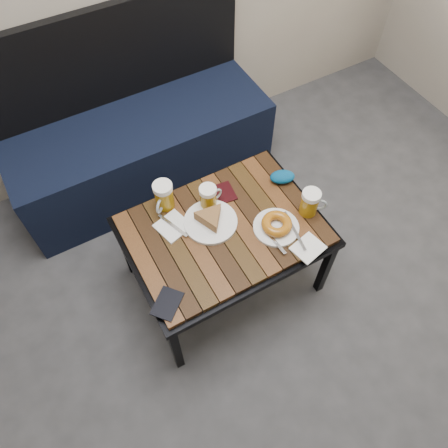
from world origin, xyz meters
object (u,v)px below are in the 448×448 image
bench (140,143)px  beer_mug_centre (209,197)px  knit_pouch (282,177)px  passport_burgundy (225,192)px  plate_pie (210,220)px  passport_navy (167,304)px  cafe_table (224,233)px  plate_bagel (277,225)px  beer_mug_left (164,196)px  beer_mug_right (310,203)px

bench → beer_mug_centre: 0.75m
knit_pouch → passport_burgundy: bearing=166.3°
plate_pie → passport_navy: bearing=-142.3°
cafe_table → plate_bagel: plate_bagel is taller
knit_pouch → passport_navy: bearing=-157.6°
beer_mug_left → knit_pouch: beer_mug_left is taller
passport_burgundy → beer_mug_left: bearing=172.6°
beer_mug_centre → plate_pie: (-0.04, -0.09, -0.04)m
bench → plate_pie: size_ratio=6.07×
passport_navy → knit_pouch: size_ratio=1.10×
plate_pie → passport_burgundy: bearing=40.1°
plate_pie → plate_bagel: plate_pie is taller
beer_mug_right → passport_navy: beer_mug_right is taller
plate_bagel → passport_burgundy: plate_bagel is taller
knit_pouch → beer_mug_left: bearing=166.0°
cafe_table → beer_mug_right: beer_mug_right is taller
plate_bagel → knit_pouch: 0.27m
beer_mug_right → knit_pouch: bearing=124.0°
passport_burgundy → plate_bagel: bearing=-63.8°
knit_pouch → cafe_table: bearing=-164.7°
bench → knit_pouch: (0.43, -0.73, 0.22)m
beer_mug_right → plate_bagel: size_ratio=0.50×
beer_mug_left → plate_pie: bearing=82.9°
beer_mug_left → passport_burgundy: 0.28m
bench → passport_burgundy: bearing=-76.4°
cafe_table → beer_mug_right: size_ratio=6.52×
passport_burgundy → knit_pouch: knit_pouch is taller
cafe_table → bench: bearing=94.5°
bench → beer_mug_centre: bearing=-84.6°
plate_pie → plate_bagel: bearing=-35.1°
bench → beer_mug_centre: size_ratio=11.55×
bench → passport_burgundy: (0.16, -0.67, 0.20)m
beer_mug_left → plate_pie: (0.13, -0.18, -0.04)m
beer_mug_centre → passport_burgundy: (0.10, 0.03, -0.06)m
passport_burgundy → beer_mug_centre: bearing=-157.0°
beer_mug_right → knit_pouch: beer_mug_right is taller
passport_navy → beer_mug_centre: bearing=92.8°
cafe_table → beer_mug_left: beer_mug_left is taller
bench → passport_navy: (-0.29, -1.03, 0.20)m
beer_mug_left → knit_pouch: 0.55m
plate_bagel → passport_navy: size_ratio=2.04×
bench → beer_mug_centre: (0.07, -0.70, 0.26)m
bench → beer_mug_left: 0.67m
bench → beer_mug_left: (-0.10, -0.60, 0.27)m
cafe_table → passport_navy: (-0.36, -0.20, 0.05)m
beer_mug_right → plate_bagel: bearing=-144.3°
knit_pouch → bench: bearing=120.2°
cafe_table → beer_mug_left: bearing=126.2°
beer_mug_left → plate_pie: 0.23m
beer_mug_right → knit_pouch: size_ratio=1.13×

